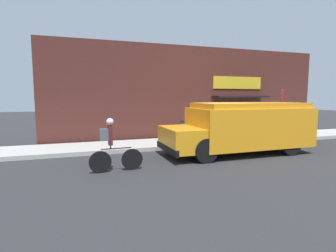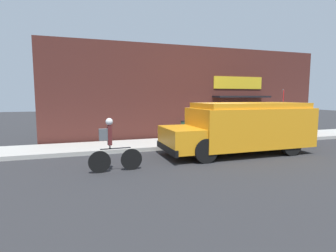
{
  "view_description": "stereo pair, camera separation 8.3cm",
  "coord_description": "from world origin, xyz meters",
  "px_view_note": "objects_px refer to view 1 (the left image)",
  "views": [
    {
      "loc": [
        -6.08,
        -10.77,
        2.36
      ],
      "look_at": [
        -2.49,
        -0.2,
        1.1
      ],
      "focal_mm": 28.0,
      "sensor_mm": 36.0,
      "label": 1
    },
    {
      "loc": [
        -6.0,
        -10.79,
        2.36
      ],
      "look_at": [
        -2.49,
        -0.2,
        1.1
      ],
      "focal_mm": 28.0,
      "sensor_mm": 36.0,
      "label": 2
    }
  ],
  "objects_px": {
    "cyclist": "(112,146)",
    "stop_sign_post": "(282,105)",
    "trash_bin": "(186,130)",
    "school_bus": "(242,127)"
  },
  "relations": [
    {
      "from": "cyclist",
      "to": "stop_sign_post",
      "type": "bearing_deg",
      "value": 16.48
    },
    {
      "from": "trash_bin",
      "to": "stop_sign_post",
      "type": "bearing_deg",
      "value": -11.82
    },
    {
      "from": "cyclist",
      "to": "stop_sign_post",
      "type": "relative_size",
      "value": 0.66
    },
    {
      "from": "stop_sign_post",
      "to": "school_bus",
      "type": "bearing_deg",
      "value": -151.98
    },
    {
      "from": "school_bus",
      "to": "trash_bin",
      "type": "bearing_deg",
      "value": 111.36
    },
    {
      "from": "school_bus",
      "to": "trash_bin",
      "type": "relative_size",
      "value": 6.52
    },
    {
      "from": "trash_bin",
      "to": "cyclist",
      "type": "bearing_deg",
      "value": -135.41
    },
    {
      "from": "school_bus",
      "to": "stop_sign_post",
      "type": "xyz_separation_m",
      "value": [
        3.84,
        2.05,
        0.77
      ]
    },
    {
      "from": "stop_sign_post",
      "to": "trash_bin",
      "type": "relative_size",
      "value": 2.73
    },
    {
      "from": "school_bus",
      "to": "stop_sign_post",
      "type": "relative_size",
      "value": 2.39
    }
  ]
}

